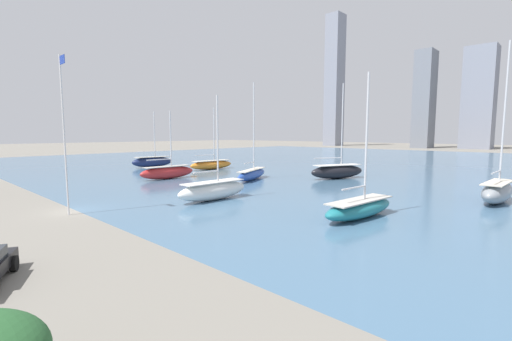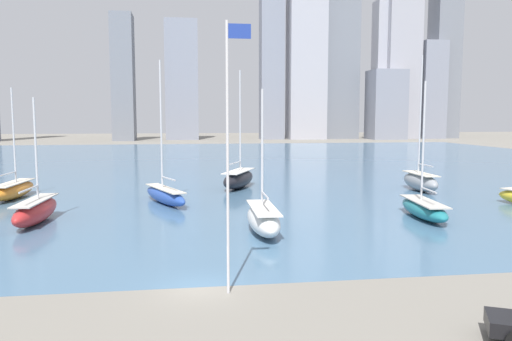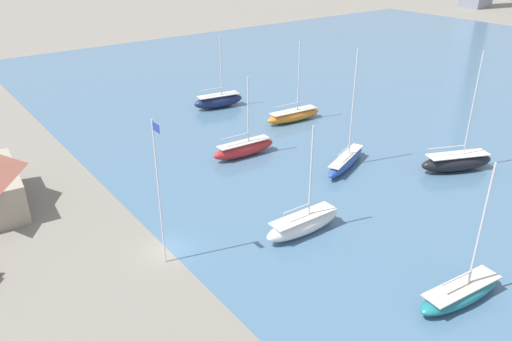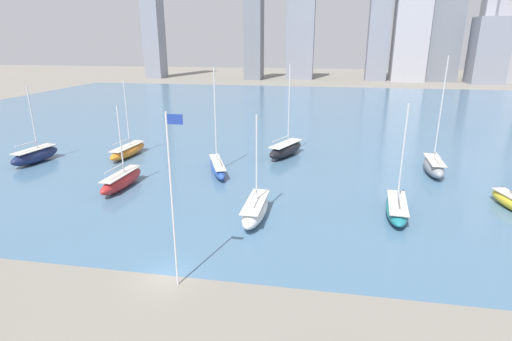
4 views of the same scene
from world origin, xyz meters
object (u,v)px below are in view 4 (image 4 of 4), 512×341
sailboat_teal (397,208)px  sailboat_orange (128,151)px  sailboat_white (255,209)px  flag_pole (172,198)px  sailboat_gray (434,166)px  sailboat_red (122,180)px  sailboat_navy (35,155)px  sailboat_black (286,149)px  sailboat_blue (217,166)px

sailboat_teal → sailboat_orange: bearing=163.2°
sailboat_teal → sailboat_white: 15.29m
flag_pole → sailboat_gray: (25.94, 31.83, -6.06)m
sailboat_gray → sailboat_red: (-40.55, -12.82, -0.13)m
sailboat_navy → flag_pole: bearing=-30.5°
flag_pole → sailboat_white: flag_pole is taller
sailboat_red → sailboat_orange: 15.07m
sailboat_teal → flag_pole: bearing=-133.0°
sailboat_gray → sailboat_white: 29.11m
sailboat_navy → sailboat_white: sailboat_navy is taller
sailboat_navy → sailboat_orange: sailboat_orange is taller
sailboat_navy → sailboat_gray: size_ratio=0.72×
sailboat_white → sailboat_gray: bearing=41.4°
sailboat_red → sailboat_navy: bearing=159.6°
flag_pole → sailboat_black: size_ratio=0.92×
sailboat_red → sailboat_teal: bearing=-1.4°
flag_pole → sailboat_teal: (18.67, 16.42, -6.39)m
sailboat_teal → sailboat_black: sailboat_black is taller
flag_pole → sailboat_red: (-14.61, 19.00, -6.18)m
sailboat_blue → sailboat_gray: size_ratio=0.91×
sailboat_gray → flag_pole: bearing=-127.3°
sailboat_blue → sailboat_navy: size_ratio=1.26×
flag_pole → sailboat_teal: bearing=41.3°
sailboat_navy → sailboat_gray: bearing=13.3°
sailboat_blue → sailboat_navy: sailboat_blue is taller
sailboat_red → sailboat_orange: bearing=117.2°
flag_pole → sailboat_navy: flag_pole is taller
sailboat_blue → sailboat_teal: 25.30m
sailboat_black → sailboat_red: sailboat_black is taller
flag_pole → sailboat_gray: sailboat_gray is taller
sailboat_black → sailboat_blue: bearing=-107.0°
sailboat_navy → sailboat_red: sailboat_navy is taller
sailboat_blue → sailboat_white: sailboat_blue is taller
sailboat_blue → sailboat_white: bearing=-82.9°
flag_pole → sailboat_gray: 41.50m
sailboat_teal → sailboat_black: bearing=129.9°
sailboat_black → sailboat_red: 26.45m
sailboat_gray → sailboat_white: size_ratio=1.46×
sailboat_blue → sailboat_gray: 30.54m
sailboat_orange → sailboat_white: (24.54, -19.80, 0.09)m
sailboat_red → sailboat_white: size_ratio=0.95×
flag_pole → sailboat_navy: size_ratio=1.16×
sailboat_gray → sailboat_orange: size_ratio=1.34×
sailboat_blue → sailboat_teal: bearing=-47.5°
sailboat_teal → sailboat_gray: sailboat_gray is taller
sailboat_teal → sailboat_black: size_ratio=0.82×
sailboat_blue → sailboat_teal: sailboat_blue is taller
sailboat_red → sailboat_white: 19.36m
sailboat_navy → sailboat_gray: 59.32m
sailboat_red → sailboat_orange: sailboat_orange is taller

